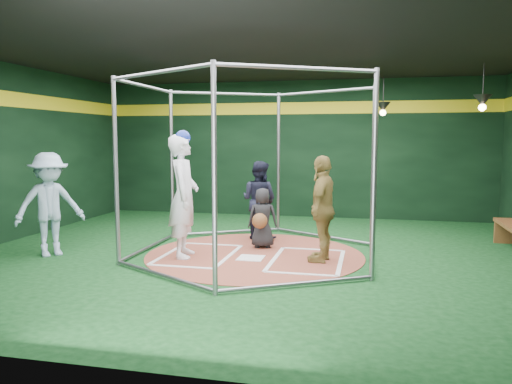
# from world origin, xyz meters

# --- Properties ---
(room_shell) EXTENTS (10.10, 9.10, 3.53)m
(room_shell) POSITION_xyz_m (0.00, 0.01, 1.75)
(room_shell) COLOR black
(room_shell) RESTS_ON ground
(clay_disc) EXTENTS (3.80, 3.80, 0.01)m
(clay_disc) POSITION_xyz_m (0.00, 0.00, 0.01)
(clay_disc) COLOR brown
(clay_disc) RESTS_ON ground
(home_plate) EXTENTS (0.43, 0.43, 0.01)m
(home_plate) POSITION_xyz_m (0.00, -0.30, 0.02)
(home_plate) COLOR white
(home_plate) RESTS_ON clay_disc
(batter_box_left) EXTENTS (1.17, 1.77, 0.01)m
(batter_box_left) POSITION_xyz_m (-0.95, -0.25, 0.02)
(batter_box_left) COLOR white
(batter_box_left) RESTS_ON clay_disc
(batter_box_right) EXTENTS (1.17, 1.77, 0.01)m
(batter_box_right) POSITION_xyz_m (0.95, -0.25, 0.02)
(batter_box_right) COLOR white
(batter_box_right) RESTS_ON clay_disc
(batting_cage) EXTENTS (4.05, 4.67, 3.00)m
(batting_cage) POSITION_xyz_m (-0.00, -0.00, 1.50)
(batting_cage) COLOR gray
(batting_cage) RESTS_ON ground
(pendant_lamp_near) EXTENTS (0.34, 0.34, 0.90)m
(pendant_lamp_near) POSITION_xyz_m (2.20, 3.60, 2.74)
(pendant_lamp_near) COLOR black
(pendant_lamp_near) RESTS_ON room_shell
(pendant_lamp_far) EXTENTS (0.34, 0.34, 0.90)m
(pendant_lamp_far) POSITION_xyz_m (4.00, 2.00, 2.74)
(pendant_lamp_far) COLOR black
(pendant_lamp_far) RESTS_ON room_shell
(batter_figure) EXTENTS (0.65, 0.85, 2.16)m
(batter_figure) POSITION_xyz_m (-1.14, -0.41, 1.08)
(batter_figure) COLOR white
(batter_figure) RESTS_ON clay_disc
(visitor_leopard) EXTENTS (0.58, 1.08, 1.75)m
(visitor_leopard) POSITION_xyz_m (1.19, -0.20, 0.89)
(visitor_leopard) COLOR tan
(visitor_leopard) RESTS_ON clay_disc
(catcher_figure) EXTENTS (0.62, 0.63, 1.11)m
(catcher_figure) POSITION_xyz_m (0.01, 0.56, 0.57)
(catcher_figure) COLOR black
(catcher_figure) RESTS_ON clay_disc
(umpire) EXTENTS (0.92, 0.81, 1.57)m
(umpire) POSITION_xyz_m (-0.23, 1.38, 0.80)
(umpire) COLOR black
(umpire) RESTS_ON clay_disc
(bystander_blue) EXTENTS (1.27, 1.31, 1.79)m
(bystander_blue) POSITION_xyz_m (-3.45, -0.81, 0.90)
(bystander_blue) COLOR #9BB6CE
(bystander_blue) RESTS_ON ground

